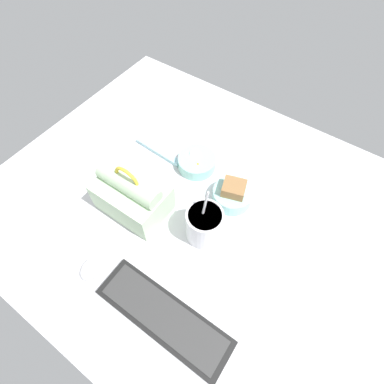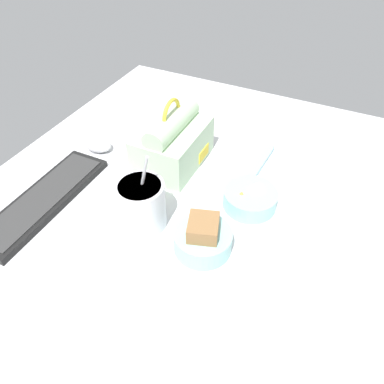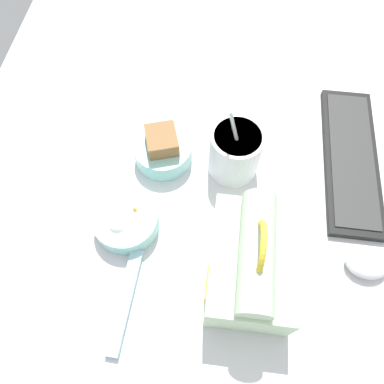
% 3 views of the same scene
% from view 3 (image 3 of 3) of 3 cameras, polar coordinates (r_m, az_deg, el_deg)
% --- Properties ---
extents(desk_surface, '(1.40, 1.10, 0.02)m').
position_cam_3_polar(desk_surface, '(0.83, 0.73, 1.20)').
color(desk_surface, silver).
rests_on(desk_surface, ground).
extents(keyboard, '(0.38, 0.11, 0.02)m').
position_cam_3_polar(keyboard, '(0.91, 23.01, 4.72)').
color(keyboard, black).
rests_on(keyboard, desk_surface).
extents(lunch_bag, '(0.22, 0.15, 0.20)m').
position_cam_3_polar(lunch_bag, '(0.69, 9.12, -10.56)').
color(lunch_bag, '#B7D6AD').
rests_on(lunch_bag, desk_surface).
extents(soup_cup, '(0.11, 0.11, 0.20)m').
position_cam_3_polar(soup_cup, '(0.79, 6.57, 6.08)').
color(soup_cup, silver).
rests_on(soup_cup, desk_surface).
extents(bento_bowl_sandwich, '(0.13, 0.13, 0.09)m').
position_cam_3_polar(bento_bowl_sandwich, '(0.83, -4.46, 6.47)').
color(bento_bowl_sandwich, '#93D1CC').
rests_on(bento_bowl_sandwich, desk_surface).
extents(bento_bowl_snacks, '(0.13, 0.13, 0.06)m').
position_cam_3_polar(bento_bowl_snacks, '(0.77, -9.99, -4.28)').
color(bento_bowl_snacks, '#93D1CC').
rests_on(bento_bowl_snacks, desk_surface).
extents(computer_mouse, '(0.06, 0.08, 0.03)m').
position_cam_3_polar(computer_mouse, '(0.81, 25.13, -9.92)').
color(computer_mouse, silver).
rests_on(computer_mouse, desk_surface).
extents(chopstick_case, '(0.20, 0.03, 0.02)m').
position_cam_3_polar(chopstick_case, '(0.74, -10.14, -15.95)').
color(chopstick_case, '#99C6D6').
rests_on(chopstick_case, desk_surface).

